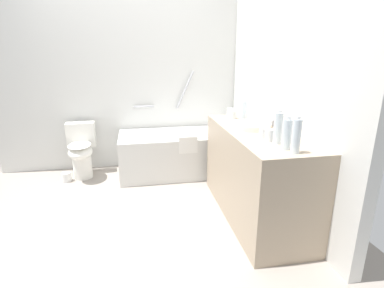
{
  "coord_description": "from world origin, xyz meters",
  "views": [
    {
      "loc": [
        0.12,
        -2.81,
        1.51
      ],
      "look_at": [
        0.66,
        0.08,
        0.6
      ],
      "focal_mm": 27.73,
      "sensor_mm": 36.0,
      "label": 1
    }
  ],
  "objects_px": {
    "sink_basin": "(252,126)",
    "toilet_paper_roll": "(66,177)",
    "water_bottle_0": "(296,136)",
    "water_bottle_1": "(287,134)",
    "drinking_glass_0": "(230,112)",
    "sink_faucet": "(272,124)",
    "drinking_glass_2": "(264,133)",
    "bathtub": "(178,151)",
    "drinking_glass_1": "(270,135)",
    "toilet": "(81,150)",
    "drinking_glass_3": "(233,114)",
    "water_bottle_3": "(278,128)",
    "water_bottle_2": "(244,111)"
  },
  "relations": [
    {
      "from": "water_bottle_2",
      "to": "drinking_glass_1",
      "type": "height_order",
      "value": "water_bottle_2"
    },
    {
      "from": "sink_basin",
      "to": "drinking_glass_1",
      "type": "xyz_separation_m",
      "value": [
        -0.02,
        -0.42,
        0.02
      ]
    },
    {
      "from": "sink_faucet",
      "to": "drinking_glass_1",
      "type": "xyz_separation_m",
      "value": [
        -0.22,
        -0.42,
        0.01
      ]
    },
    {
      "from": "toilet",
      "to": "sink_faucet",
      "type": "distance_m",
      "value": 2.34
    },
    {
      "from": "bathtub",
      "to": "water_bottle_1",
      "type": "distance_m",
      "value": 1.95
    },
    {
      "from": "water_bottle_2",
      "to": "water_bottle_3",
      "type": "bearing_deg",
      "value": -90.82
    },
    {
      "from": "water_bottle_0",
      "to": "drinking_glass_0",
      "type": "height_order",
      "value": "water_bottle_0"
    },
    {
      "from": "water_bottle_0",
      "to": "toilet_paper_roll",
      "type": "distance_m",
      "value": 2.8
    },
    {
      "from": "water_bottle_0",
      "to": "water_bottle_2",
      "type": "relative_size",
      "value": 1.12
    },
    {
      "from": "bathtub",
      "to": "water_bottle_1",
      "type": "bearing_deg",
      "value": -73.07
    },
    {
      "from": "water_bottle_3",
      "to": "water_bottle_1",
      "type": "bearing_deg",
      "value": -90.2
    },
    {
      "from": "drinking_glass_3",
      "to": "bathtub",
      "type": "bearing_deg",
      "value": 125.8
    },
    {
      "from": "water_bottle_1",
      "to": "drinking_glass_1",
      "type": "xyz_separation_m",
      "value": [
        -0.02,
        0.22,
        -0.07
      ]
    },
    {
      "from": "drinking_glass_0",
      "to": "drinking_glass_2",
      "type": "bearing_deg",
      "value": -89.44
    },
    {
      "from": "bathtub",
      "to": "drinking_glass_1",
      "type": "relative_size",
      "value": 15.89
    },
    {
      "from": "water_bottle_3",
      "to": "toilet_paper_roll",
      "type": "distance_m",
      "value": 2.65
    },
    {
      "from": "water_bottle_1",
      "to": "drinking_glass_2",
      "type": "height_order",
      "value": "water_bottle_1"
    },
    {
      "from": "water_bottle_1",
      "to": "drinking_glass_0",
      "type": "distance_m",
      "value": 1.18
    },
    {
      "from": "drinking_glass_2",
      "to": "toilet_paper_roll",
      "type": "height_order",
      "value": "drinking_glass_2"
    },
    {
      "from": "sink_faucet",
      "to": "drinking_glass_2",
      "type": "height_order",
      "value": "drinking_glass_2"
    },
    {
      "from": "drinking_glass_0",
      "to": "sink_faucet",
      "type": "bearing_deg",
      "value": -66.17
    },
    {
      "from": "water_bottle_1",
      "to": "drinking_glass_2",
      "type": "xyz_separation_m",
      "value": [
        -0.03,
        0.31,
        -0.07
      ]
    },
    {
      "from": "water_bottle_2",
      "to": "drinking_glass_2",
      "type": "xyz_separation_m",
      "value": [
        -0.04,
        -0.59,
        -0.07
      ]
    },
    {
      "from": "water_bottle_0",
      "to": "toilet_paper_roll",
      "type": "height_order",
      "value": "water_bottle_0"
    },
    {
      "from": "water_bottle_2",
      "to": "drinking_glass_0",
      "type": "relative_size",
      "value": 2.56
    },
    {
      "from": "water_bottle_3",
      "to": "toilet",
      "type": "bearing_deg",
      "value": 135.94
    },
    {
      "from": "toilet",
      "to": "sink_faucet",
      "type": "xyz_separation_m",
      "value": [
        1.95,
        -1.19,
        0.53
      ]
    },
    {
      "from": "sink_basin",
      "to": "toilet_paper_roll",
      "type": "bearing_deg",
      "value": 151.11
    },
    {
      "from": "sink_basin",
      "to": "water_bottle_3",
      "type": "distance_m",
      "value": 0.51
    },
    {
      "from": "toilet",
      "to": "drinking_glass_3",
      "type": "relative_size",
      "value": 7.85
    },
    {
      "from": "water_bottle_0",
      "to": "drinking_glass_1",
      "type": "relative_size",
      "value": 2.77
    },
    {
      "from": "drinking_glass_1",
      "to": "drinking_glass_2",
      "type": "height_order",
      "value": "drinking_glass_1"
    },
    {
      "from": "bathtub",
      "to": "drinking_glass_1",
      "type": "bearing_deg",
      "value": -71.64
    },
    {
      "from": "sink_basin",
      "to": "drinking_glass_2",
      "type": "distance_m",
      "value": 0.33
    },
    {
      "from": "water_bottle_3",
      "to": "toilet_paper_roll",
      "type": "bearing_deg",
      "value": 140.97
    },
    {
      "from": "drinking_glass_0",
      "to": "drinking_glass_1",
      "type": "xyz_separation_m",
      "value": [
        0.01,
        -0.96,
        0.0
      ]
    },
    {
      "from": "toilet",
      "to": "drinking_glass_3",
      "type": "height_order",
      "value": "drinking_glass_3"
    },
    {
      "from": "water_bottle_2",
      "to": "toilet_paper_roll",
      "type": "distance_m",
      "value": 2.29
    },
    {
      "from": "bathtub",
      "to": "drinking_glass_3",
      "type": "distance_m",
      "value": 1.03
    },
    {
      "from": "water_bottle_3",
      "to": "drinking_glass_1",
      "type": "xyz_separation_m",
      "value": [
        -0.02,
        0.08,
        -0.08
      ]
    },
    {
      "from": "water_bottle_0",
      "to": "toilet_paper_roll",
      "type": "xyz_separation_m",
      "value": [
        -1.95,
        1.79,
        -0.91
      ]
    },
    {
      "from": "water_bottle_1",
      "to": "drinking_glass_2",
      "type": "distance_m",
      "value": 0.32
    },
    {
      "from": "water_bottle_2",
      "to": "drinking_glass_2",
      "type": "distance_m",
      "value": 0.59
    },
    {
      "from": "water_bottle_1",
      "to": "water_bottle_3",
      "type": "bearing_deg",
      "value": 89.8
    },
    {
      "from": "sink_faucet",
      "to": "water_bottle_0",
      "type": "xyz_separation_m",
      "value": [
        -0.18,
        -0.73,
        0.09
      ]
    },
    {
      "from": "sink_basin",
      "to": "water_bottle_3",
      "type": "height_order",
      "value": "water_bottle_3"
    },
    {
      "from": "drinking_glass_0",
      "to": "toilet_paper_roll",
      "type": "relative_size",
      "value": 0.82
    },
    {
      "from": "sink_faucet",
      "to": "drinking_glass_2",
      "type": "xyz_separation_m",
      "value": [
        -0.23,
        -0.32,
        0.01
      ]
    },
    {
      "from": "water_bottle_0",
      "to": "bathtub",
      "type": "bearing_deg",
      "value": 106.76
    },
    {
      "from": "toilet",
      "to": "toilet_paper_roll",
      "type": "distance_m",
      "value": 0.37
    }
  ]
}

